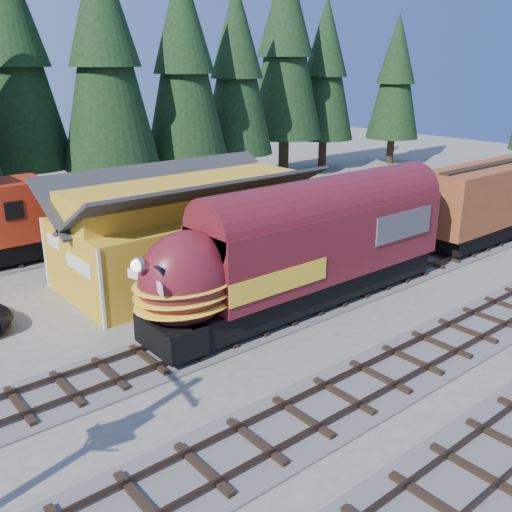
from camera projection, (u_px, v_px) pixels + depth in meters
ground at (347, 353)px, 21.01m from camera, size 120.00×120.00×0.00m
track_siding at (417, 265)px, 29.95m from camera, size 68.00×3.20×0.33m
depot at (187, 218)px, 27.71m from camera, size 12.80×7.00×5.30m
conifer_backdrop at (130, 62)px, 39.26m from camera, size 78.99×22.38×16.94m
locomotive at (297, 256)px, 23.86m from camera, size 15.58×3.10×4.24m
boxcar at (502, 196)px, 34.01m from camera, size 13.63×2.92×4.28m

